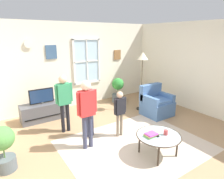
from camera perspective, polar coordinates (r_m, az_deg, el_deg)
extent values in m
cube|color=#9E7A56|center=(4.43, 5.56, -15.37)|extent=(6.23, 6.36, 0.02)
cube|color=silver|center=(6.41, -11.08, 7.00)|extent=(5.63, 0.12, 2.66)
cube|color=silver|center=(6.50, -7.44, 8.21)|extent=(0.91, 0.02, 1.43)
cube|color=white|center=(6.43, -7.58, 14.51)|extent=(0.97, 0.04, 0.06)
cube|color=white|center=(6.62, -7.14, 2.05)|extent=(0.97, 0.04, 0.06)
cube|color=white|center=(6.30, -11.10, 7.80)|extent=(0.06, 0.04, 1.43)
cube|color=white|center=(6.70, -3.83, 8.53)|extent=(0.06, 0.04, 1.43)
cube|color=white|center=(6.49, -7.36, 8.19)|extent=(0.03, 0.04, 1.43)
cube|color=white|center=(6.49, -7.36, 8.19)|extent=(0.91, 0.04, 0.03)
cube|color=#38567A|center=(6.04, -17.40, 10.44)|extent=(0.32, 0.03, 0.40)
cube|color=olive|center=(7.11, 1.59, 10.15)|extent=(0.28, 0.03, 0.34)
cylinder|color=silver|center=(5.87, -23.32, 12.28)|extent=(0.24, 0.04, 0.24)
cube|color=silver|center=(6.14, 27.30, 5.16)|extent=(0.12, 5.76, 2.66)
cube|color=#C6B29E|center=(4.34, 6.69, -15.91)|extent=(2.90, 2.32, 0.01)
cube|color=#4C4C51|center=(5.71, -19.56, -6.15)|extent=(1.16, 0.46, 0.47)
cube|color=black|center=(5.52, -18.87, -7.62)|extent=(1.05, 0.02, 0.02)
cylinder|color=#4C4C4C|center=(5.62, -19.81, -3.68)|extent=(0.08, 0.08, 0.05)
cube|color=black|center=(5.56, -19.99, -1.75)|extent=(0.63, 0.05, 0.39)
cube|color=navy|center=(5.53, -19.92, -1.83)|extent=(0.59, 0.01, 0.35)
cube|color=#476B9E|center=(5.85, 13.08, -5.36)|extent=(0.76, 0.72, 0.42)
cube|color=#476B9E|center=(5.91, 11.24, -0.58)|extent=(0.76, 0.16, 0.45)
cube|color=#476B9E|center=(5.53, 10.99, -3.07)|extent=(0.12, 0.65, 0.20)
cube|color=#476B9E|center=(5.98, 15.38, -1.91)|extent=(0.12, 0.65, 0.20)
cube|color=#4D73AA|center=(5.73, 13.60, -3.17)|extent=(0.61, 0.50, 0.08)
cylinder|color=#99B2B7|center=(3.93, 13.49, -12.98)|extent=(0.84, 0.84, 0.02)
torus|color=#3F3328|center=(3.93, 13.49, -12.98)|extent=(0.86, 0.86, 0.02)
cylinder|color=#33281E|center=(4.03, 8.02, -15.35)|extent=(0.04, 0.04, 0.41)
cylinder|color=#33281E|center=(4.35, 13.15, -13.17)|extent=(0.04, 0.04, 0.41)
cylinder|color=#33281E|center=(3.73, 13.46, -18.45)|extent=(0.04, 0.04, 0.41)
cylinder|color=#33281E|center=(4.07, 18.52, -15.75)|extent=(0.04, 0.04, 0.41)
cube|color=#69B953|center=(3.86, 11.43, -13.12)|extent=(0.26, 0.14, 0.02)
cube|color=olive|center=(3.85, 11.44, -12.85)|extent=(0.26, 0.17, 0.02)
cube|color=#CA42CA|center=(3.84, 11.46, -12.58)|extent=(0.21, 0.17, 0.02)
cylinder|color=#BF3F3F|center=(3.96, 15.49, -12.04)|extent=(0.08, 0.08, 0.10)
cube|color=black|center=(3.89, 12.75, -12.93)|extent=(0.05, 0.14, 0.02)
cylinder|color=#726656|center=(4.53, 1.69, -10.52)|extent=(0.07, 0.07, 0.54)
cylinder|color=#726656|center=(4.58, 2.75, -10.20)|extent=(0.07, 0.07, 0.54)
cube|color=black|center=(4.37, 2.29, -4.88)|extent=(0.23, 0.12, 0.39)
sphere|color=#D8AD8C|center=(4.28, 2.32, -1.55)|extent=(0.15, 0.15, 0.15)
cylinder|color=black|center=(4.27, 0.95, -5.09)|extent=(0.05, 0.05, 0.35)
cylinder|color=black|center=(4.43, 3.89, -4.37)|extent=(0.05, 0.05, 0.35)
cylinder|color=#333851|center=(4.54, -7.09, -10.29)|extent=(0.07, 0.07, 0.59)
cylinder|color=#333851|center=(4.58, -5.85, -9.98)|extent=(0.07, 0.07, 0.59)
cube|color=blue|center=(4.37, -6.67, -4.22)|extent=(0.25, 0.13, 0.41)
sphere|color=#D8AD8C|center=(4.28, -6.79, -0.61)|extent=(0.16, 0.16, 0.16)
cylinder|color=blue|center=(4.28, -8.32, -4.40)|extent=(0.05, 0.05, 0.37)
cylinder|color=blue|center=(4.41, -4.84, -3.69)|extent=(0.05, 0.05, 0.37)
cylinder|color=#333851|center=(4.08, -8.05, -12.38)|extent=(0.09, 0.09, 0.73)
cylinder|color=#333851|center=(4.13, -6.32, -11.93)|extent=(0.09, 0.09, 0.73)
cube|color=red|center=(3.86, -7.50, -3.98)|extent=(0.31, 0.16, 0.51)
sphere|color=beige|center=(3.75, -7.69, 1.14)|extent=(0.20, 0.20, 0.20)
cylinder|color=red|center=(3.76, -9.88, -4.20)|extent=(0.07, 0.07, 0.46)
cylinder|color=red|center=(3.91, -4.97, -3.22)|extent=(0.07, 0.07, 0.46)
cylinder|color=black|center=(4.83, -14.27, -8.24)|extent=(0.08, 0.08, 0.70)
cylinder|color=black|center=(4.87, -12.81, -7.93)|extent=(0.08, 0.08, 0.70)
cube|color=#338C59|center=(4.65, -14.01, -1.28)|extent=(0.30, 0.16, 0.50)
sphere|color=#D8AD8C|center=(4.56, -14.29, 2.86)|extent=(0.19, 0.19, 0.19)
cylinder|color=#338C59|center=(4.57, -16.03, -1.40)|extent=(0.06, 0.06, 0.45)
cylinder|color=#338C59|center=(4.68, -11.90, -0.70)|extent=(0.06, 0.06, 0.45)
cylinder|color=#4C565B|center=(6.82, 1.69, -2.50)|extent=(0.40, 0.40, 0.28)
cylinder|color=#4C7238|center=(6.76, 1.71, -0.71)|extent=(0.02, 0.02, 0.16)
sphere|color=#2E8634|center=(6.68, 1.73, 1.66)|extent=(0.41, 0.41, 0.41)
cylinder|color=#4C565B|center=(4.05, -28.67, -18.54)|extent=(0.35, 0.35, 0.24)
cylinder|color=#4C7238|center=(3.95, -29.07, -16.05)|extent=(0.02, 0.02, 0.17)
sphere|color=#49833E|center=(3.81, -29.66, -12.31)|extent=(0.41, 0.41, 0.41)
cylinder|color=black|center=(6.26, 8.37, -5.57)|extent=(0.26, 0.26, 0.03)
cylinder|color=brown|center=(6.03, 8.66, 1.31)|extent=(0.03, 0.03, 1.58)
cone|color=beige|center=(5.87, 9.02, 9.76)|extent=(0.32, 0.32, 0.22)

